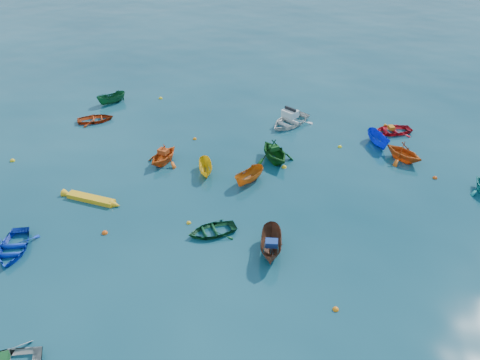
# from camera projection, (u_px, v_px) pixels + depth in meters

# --- Properties ---
(ground) EXTENTS (160.00, 160.00, 0.00)m
(ground) POSITION_uv_depth(u_px,v_px,m) (218.00, 229.00, 28.39)
(ground) COLOR #093444
(ground) RESTS_ON ground
(dinghy_blue_sw) EXTENTS (3.52, 4.05, 0.70)m
(dinghy_blue_sw) POSITION_uv_depth(u_px,v_px,m) (14.00, 251.00, 26.73)
(dinghy_blue_sw) COLOR #0F37C2
(dinghy_blue_sw) RESTS_ON ground
(sampan_brown_mid) EXTENTS (1.81, 3.42, 1.26)m
(sampan_brown_mid) POSITION_uv_depth(u_px,v_px,m) (271.00, 252.00, 26.63)
(sampan_brown_mid) COLOR brown
(sampan_brown_mid) RESTS_ON ground
(dinghy_orange_w) EXTENTS (3.08, 3.39, 1.53)m
(dinghy_orange_w) POSITION_uv_depth(u_px,v_px,m) (164.00, 163.00, 34.94)
(dinghy_orange_w) COLOR #E55915
(dinghy_orange_w) RESTS_ON ground
(sampan_yellow_mid) EXTENTS (1.86, 2.70, 0.98)m
(sampan_yellow_mid) POSITION_uv_depth(u_px,v_px,m) (206.00, 173.00, 33.74)
(sampan_yellow_mid) COLOR yellow
(sampan_yellow_mid) RESTS_ON ground
(dinghy_green_e) EXTENTS (3.61, 3.42, 0.61)m
(dinghy_green_e) POSITION_uv_depth(u_px,v_px,m) (212.00, 233.00, 28.05)
(dinghy_green_e) COLOR #0F4422
(dinghy_green_e) RESTS_ON ground
(dinghy_red_nw) EXTENTS (3.76, 3.48, 0.64)m
(dinghy_red_nw) POSITION_uv_depth(u_px,v_px,m) (96.00, 121.00, 40.85)
(dinghy_red_nw) COLOR #A4310D
(dinghy_red_nw) RESTS_ON ground
(sampan_orange_n) EXTENTS (2.14, 2.92, 1.06)m
(sampan_orange_n) POSITION_uv_depth(u_px,v_px,m) (249.00, 182.00, 32.72)
(sampan_orange_n) COLOR #C66412
(sampan_orange_n) RESTS_ON ground
(dinghy_green_n) EXTENTS (4.37, 4.45, 1.78)m
(dinghy_green_n) POSITION_uv_depth(u_px,v_px,m) (274.00, 161.00, 35.18)
(dinghy_green_n) COLOR #124E15
(dinghy_green_n) RESTS_ON ground
(dinghy_red_ne) EXTENTS (3.98, 3.54, 0.68)m
(dinghy_red_ne) POSITION_uv_depth(u_px,v_px,m) (391.00, 133.00, 39.02)
(dinghy_red_ne) COLOR red
(dinghy_red_ne) RESTS_ON ground
(sampan_blue_far) EXTENTS (2.33, 3.04, 1.11)m
(sampan_blue_far) POSITION_uv_depth(u_px,v_px,m) (377.00, 145.00, 37.26)
(sampan_blue_far) COLOR #112CD7
(sampan_blue_far) RESTS_ON ground
(dinghy_orange_far) EXTENTS (3.93, 3.83, 1.57)m
(dinghy_orange_far) POSITION_uv_depth(u_px,v_px,m) (402.00, 160.00, 35.26)
(dinghy_orange_far) COLOR #D25513
(dinghy_orange_far) RESTS_ON ground
(sampan_green_far) EXTENTS (2.53, 2.90, 1.09)m
(sampan_green_far) POSITION_uv_depth(u_px,v_px,m) (112.00, 103.00, 44.08)
(sampan_green_far) COLOR #14572C
(sampan_green_far) RESTS_ON ground
(kayak_yellow) EXTENTS (4.13, 0.89, 0.42)m
(kayak_yellow) POSITION_uv_depth(u_px,v_px,m) (91.00, 201.00, 30.84)
(kayak_yellow) COLOR yellow
(kayak_yellow) RESTS_ON ground
(motorboat_white) EXTENTS (4.60, 5.08, 1.46)m
(motorboat_white) POSITION_uv_depth(u_px,v_px,m) (289.00, 124.00, 40.34)
(motorboat_white) COLOR silver
(motorboat_white) RESTS_ON ground
(tarp_blue_a) EXTENTS (0.79, 0.65, 0.34)m
(tarp_blue_a) POSITION_uv_depth(u_px,v_px,m) (272.00, 243.00, 26.07)
(tarp_blue_a) COLOR navy
(tarp_blue_a) RESTS_ON sampan_brown_mid
(tarp_orange_a) EXTENTS (0.84, 0.70, 0.35)m
(tarp_orange_a) POSITION_uv_depth(u_px,v_px,m) (163.00, 151.00, 34.46)
(tarp_orange_a) COLOR #C04013
(tarp_orange_a) RESTS_ON dinghy_orange_w
(tarp_green_b) EXTENTS (0.83, 0.80, 0.32)m
(tarp_green_b) POSITION_uv_depth(u_px,v_px,m) (274.00, 148.00, 34.69)
(tarp_green_b) COLOR #124A17
(tarp_green_b) RESTS_ON dinghy_green_n
(tarp_orange_b) EXTENTS (0.64, 0.70, 0.28)m
(tarp_orange_b) POSITION_uv_depth(u_px,v_px,m) (391.00, 128.00, 38.75)
(tarp_orange_b) COLOR orange
(tarp_orange_b) RESTS_ON dinghy_red_ne
(buoy_or_a) EXTENTS (0.37, 0.37, 0.37)m
(buoy_or_a) POSITION_uv_depth(u_px,v_px,m) (105.00, 233.00, 28.03)
(buoy_or_a) COLOR #E94F0C
(buoy_or_a) RESTS_ON ground
(buoy_ye_a) EXTENTS (0.30, 0.30, 0.30)m
(buoy_ye_a) POSITION_uv_depth(u_px,v_px,m) (189.00, 223.00, 28.84)
(buoy_ye_a) COLOR gold
(buoy_ye_a) RESTS_ON ground
(buoy_or_b) EXTENTS (0.32, 0.32, 0.32)m
(buoy_or_b) POSITION_uv_depth(u_px,v_px,m) (336.00, 310.00, 23.09)
(buoy_or_b) COLOR orange
(buoy_or_b) RESTS_ON ground
(buoy_ye_b) EXTENTS (0.38, 0.38, 0.38)m
(buoy_ye_b) POSITION_uv_depth(u_px,v_px,m) (13.00, 161.00, 35.13)
(buoy_ye_b) COLOR gold
(buoy_ye_b) RESTS_ON ground
(buoy_or_c) EXTENTS (0.32, 0.32, 0.32)m
(buoy_or_c) POSITION_uv_depth(u_px,v_px,m) (195.00, 139.00, 38.04)
(buoy_or_c) COLOR orange
(buoy_or_c) RESTS_ON ground
(buoy_ye_c) EXTENTS (0.36, 0.36, 0.36)m
(buoy_ye_c) POSITION_uv_depth(u_px,v_px,m) (284.00, 167.00, 34.36)
(buoy_ye_c) COLOR yellow
(buoy_ye_c) RESTS_ON ground
(buoy_or_d) EXTENTS (0.34, 0.34, 0.34)m
(buoy_or_d) POSITION_uv_depth(u_px,v_px,m) (435.00, 178.00, 33.13)
(buoy_or_d) COLOR #CF440B
(buoy_or_d) RESTS_ON ground
(buoy_ye_d) EXTENTS (0.36, 0.36, 0.36)m
(buoy_ye_d) POSITION_uv_depth(u_px,v_px,m) (161.00, 99.00, 44.97)
(buoy_ye_d) COLOR yellow
(buoy_ye_d) RESTS_ON ground
(buoy_or_e) EXTENTS (0.31, 0.31, 0.31)m
(buoy_or_e) POSITION_uv_depth(u_px,v_px,m) (385.00, 126.00, 40.13)
(buoy_or_e) COLOR orange
(buoy_or_e) RESTS_ON ground
(buoy_ye_e) EXTENTS (0.32, 0.32, 0.32)m
(buoy_ye_e) POSITION_uv_depth(u_px,v_px,m) (340.00, 147.00, 36.94)
(buoy_ye_e) COLOR yellow
(buoy_ye_e) RESTS_ON ground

